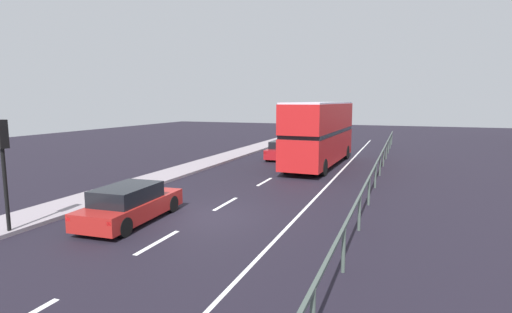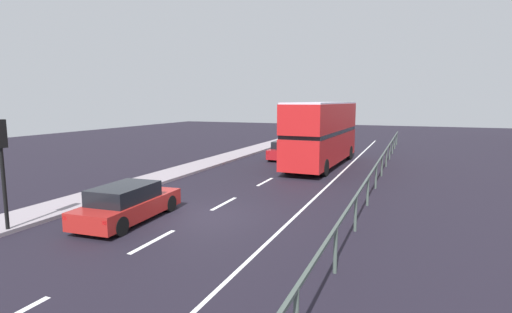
# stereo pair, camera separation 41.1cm
# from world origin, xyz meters

# --- Properties ---
(ground_plane) EXTENTS (74.17, 120.00, 0.10)m
(ground_plane) POSITION_xyz_m (0.00, 0.00, -0.05)
(ground_plane) COLOR black
(near_sidewalk_kerb) EXTENTS (2.10, 80.00, 0.14)m
(near_sidewalk_kerb) POSITION_xyz_m (-5.72, 0.00, 0.07)
(near_sidewalk_kerb) COLOR gray
(near_sidewalk_kerb) RESTS_ON ground
(lane_paint_markings) EXTENTS (3.44, 46.00, 0.01)m
(lane_paint_markings) POSITION_xyz_m (2.09, 8.18, 0.00)
(lane_paint_markings) COLOR silver
(lane_paint_markings) RESTS_ON ground
(bridge_side_railing) EXTENTS (0.10, 42.00, 1.22)m
(bridge_side_railing) POSITION_xyz_m (5.62, 9.00, 0.98)
(bridge_side_railing) COLOR #435049
(bridge_side_railing) RESTS_ON ground
(double_decker_bus_red) EXTENTS (2.80, 10.39, 4.18)m
(double_decker_bus_red) POSITION_xyz_m (1.63, 13.09, 2.24)
(double_decker_bus_red) COLOR red
(double_decker_bus_red) RESTS_ON ground
(hatchback_car_near) EXTENTS (1.95, 4.50, 1.33)m
(hatchback_car_near) POSITION_xyz_m (-2.11, -1.62, 0.64)
(hatchback_car_near) COLOR maroon
(hatchback_car_near) RESTS_ON ground
(traffic_signal_pole) EXTENTS (0.30, 0.42, 3.56)m
(traffic_signal_pole) POSITION_xyz_m (-4.88, -4.18, 2.82)
(traffic_signal_pole) COLOR black
(traffic_signal_pole) RESTS_ON near_sidewalk_kerb
(sedan_car_ahead) EXTENTS (1.94, 4.55, 1.35)m
(sedan_car_ahead) POSITION_xyz_m (-1.53, 15.37, 0.65)
(sedan_car_ahead) COLOR maroon
(sedan_car_ahead) RESTS_ON ground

